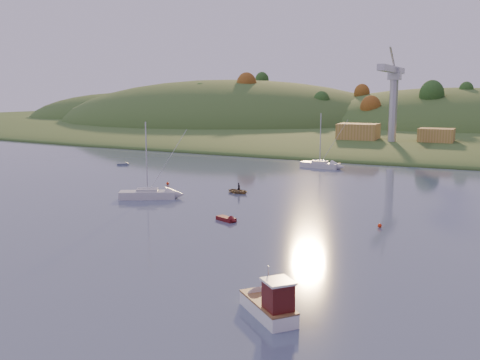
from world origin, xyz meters
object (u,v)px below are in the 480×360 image
at_px(fishing_boat, 265,301).
at_px(canoe, 239,191).
at_px(red_tender, 229,220).
at_px(grey_dinghy, 125,164).
at_px(sailboat_near, 148,194).
at_px(sailboat_far, 320,164).

height_order(fishing_boat, canoe, fishing_boat).
relative_size(red_tender, grey_dinghy, 1.25).
distance_m(fishing_boat, grey_dinghy, 85.58).
bearing_deg(sailboat_near, red_tender, -52.14).
distance_m(fishing_boat, red_tender, 28.29).
bearing_deg(sailboat_far, fishing_boat, -68.31).
bearing_deg(sailboat_near, sailboat_far, 44.07).
height_order(fishing_boat, sailboat_near, sailboat_near).
height_order(canoe, red_tender, red_tender).
height_order(red_tender, grey_dinghy, red_tender).
distance_m(sailboat_far, red_tender, 51.69).
bearing_deg(sailboat_near, fishing_boat, -72.68).
height_order(sailboat_near, red_tender, sailboat_near).
distance_m(sailboat_near, grey_dinghy, 39.98).
bearing_deg(red_tender, grey_dinghy, 164.21).
distance_m(sailboat_far, canoe, 33.90).
xyz_separation_m(sailboat_far, red_tender, (5.03, -51.44, -0.51)).
bearing_deg(fishing_boat, red_tender, -16.25).
relative_size(fishing_boat, sailboat_near, 0.55).
height_order(sailboat_near, canoe, sailboat_near).
height_order(sailboat_near, grey_dinghy, sailboat_near).
distance_m(sailboat_near, sailboat_far, 45.85).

